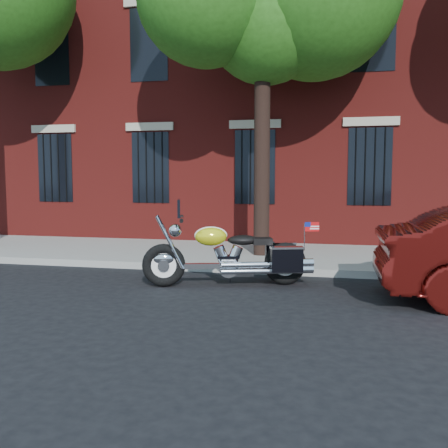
# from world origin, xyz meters

# --- Properties ---
(ground) EXTENTS (120.00, 120.00, 0.00)m
(ground) POSITION_xyz_m (0.00, 0.00, 0.00)
(ground) COLOR black
(ground) RESTS_ON ground
(curb) EXTENTS (40.00, 0.16, 0.15)m
(curb) POSITION_xyz_m (0.00, 1.38, 0.07)
(curb) COLOR gray
(curb) RESTS_ON ground
(sidewalk) EXTENTS (40.00, 3.60, 0.15)m
(sidewalk) POSITION_xyz_m (0.00, 3.26, 0.07)
(sidewalk) COLOR gray
(sidewalk) RESTS_ON ground
(building) EXTENTS (26.00, 10.08, 12.00)m
(building) POSITION_xyz_m (0.00, 10.06, 6.00)
(building) COLOR maroon
(building) RESTS_ON ground
(motorcycle) EXTENTS (3.05, 1.41, 1.54)m
(motorcycle) POSITION_xyz_m (0.40, 0.17, 0.52)
(motorcycle) COLOR black
(motorcycle) RESTS_ON ground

